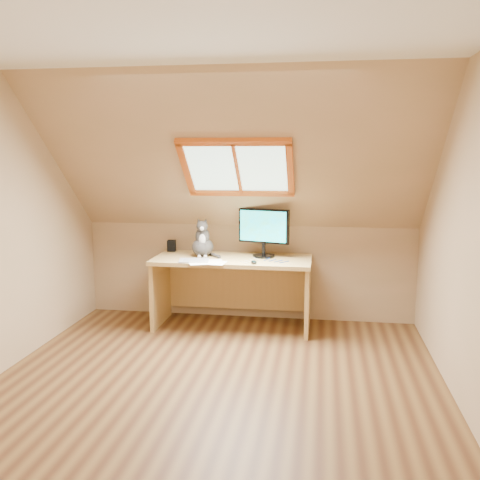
# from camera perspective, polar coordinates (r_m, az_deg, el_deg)

# --- Properties ---
(ground) EXTENTS (3.50, 3.50, 0.00)m
(ground) POSITION_cam_1_polar(r_m,az_deg,el_deg) (4.26, -2.57, -15.06)
(ground) COLOR brown
(ground) RESTS_ON ground
(room_shell) EXTENTS (3.52, 3.52, 2.41)m
(room_shell) POSITION_cam_1_polar(r_m,az_deg,el_deg) (3.81, -3.00, 4.39)
(room_shell) COLOR tan
(room_shell) RESTS_ON ground
(desk) EXTENTS (1.57, 0.69, 0.72)m
(desk) POSITION_cam_1_polar(r_m,az_deg,el_deg) (5.47, -0.69, -4.04)
(desk) COLOR tan
(desk) RESTS_ON ground
(monitor) EXTENTS (0.52, 0.22, 0.49)m
(monitor) POSITION_cam_1_polar(r_m,az_deg,el_deg) (5.36, 2.54, 1.14)
(monitor) COLOR black
(monitor) RESTS_ON desk
(cat) EXTENTS (0.26, 0.30, 0.40)m
(cat) POSITION_cam_1_polar(r_m,az_deg,el_deg) (5.43, -4.02, -0.26)
(cat) COLOR #3E3937
(cat) RESTS_ON desk
(desk_speaker) EXTENTS (0.09, 0.09, 0.12)m
(desk_speaker) POSITION_cam_1_polar(r_m,az_deg,el_deg) (5.74, -7.31, -0.62)
(desk_speaker) COLOR black
(desk_speaker) RESTS_ON desk
(graphics_tablet) EXTENTS (0.32, 0.25, 0.01)m
(graphics_tablet) POSITION_cam_1_polar(r_m,az_deg,el_deg) (5.21, -4.93, -2.19)
(graphics_tablet) COLOR #B2B2B7
(graphics_tablet) RESTS_ON desk
(mouse) EXTENTS (0.08, 0.11, 0.03)m
(mouse) POSITION_cam_1_polar(r_m,az_deg,el_deg) (5.07, 1.48, -2.37)
(mouse) COLOR black
(mouse) RESTS_ON desk
(papers) EXTENTS (0.35, 0.30, 0.01)m
(papers) POSITION_cam_1_polar(r_m,az_deg,el_deg) (5.14, -3.18, -2.37)
(papers) COLOR white
(papers) RESTS_ON desk
(cables) EXTENTS (0.51, 0.26, 0.01)m
(cables) POSITION_cam_1_polar(r_m,az_deg,el_deg) (5.20, 2.74, -2.22)
(cables) COLOR silver
(cables) RESTS_ON desk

